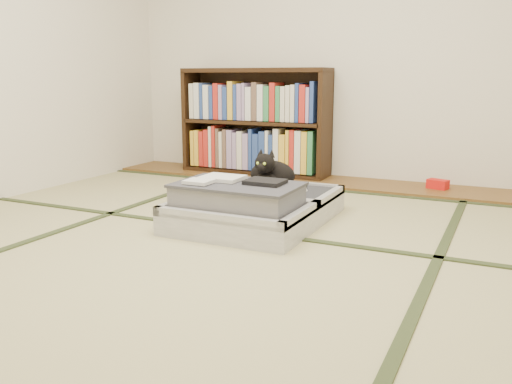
% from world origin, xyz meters
% --- Properties ---
extents(floor, '(4.50, 4.50, 0.00)m').
position_xyz_m(floor, '(0.00, 0.00, 0.00)').
color(floor, tan).
rests_on(floor, ground).
extents(wood_strip, '(4.00, 0.50, 0.02)m').
position_xyz_m(wood_strip, '(0.00, 2.00, 0.01)').
color(wood_strip, brown).
rests_on(wood_strip, ground).
extents(red_item, '(0.17, 0.13, 0.07)m').
position_xyz_m(red_item, '(0.79, 2.03, 0.06)').
color(red_item, red).
rests_on(red_item, wood_strip).
extents(tatami_borders, '(4.00, 4.50, 0.01)m').
position_xyz_m(tatami_borders, '(0.00, 0.49, 0.00)').
color(tatami_borders, '#2D381E').
rests_on(tatami_borders, ground).
extents(bookcase, '(1.32, 0.30, 0.92)m').
position_xyz_m(bookcase, '(-0.78, 2.07, 0.45)').
color(bookcase, black).
rests_on(bookcase, wood_strip).
extents(suitcase, '(0.77, 1.03, 0.30)m').
position_xyz_m(suitcase, '(-0.08, 0.59, 0.11)').
color(suitcase, silver).
rests_on(suitcase, floor).
extents(cat, '(0.34, 0.35, 0.28)m').
position_xyz_m(cat, '(-0.10, 0.88, 0.25)').
color(cat, black).
rests_on(cat, suitcase).
extents(cable_coil, '(0.11, 0.11, 0.03)m').
position_xyz_m(cable_coil, '(0.08, 0.91, 0.16)').
color(cable_coil, white).
rests_on(cable_coil, suitcase).
extents(hanger, '(0.43, 0.30, 0.01)m').
position_xyz_m(hanger, '(-0.18, 0.32, 0.01)').
color(hanger, black).
rests_on(hanger, floor).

